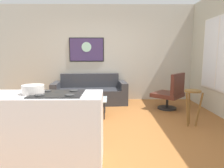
# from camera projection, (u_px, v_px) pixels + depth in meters

# --- Properties ---
(ground) EXTENTS (6.40, 6.40, 0.04)m
(ground) POSITION_uv_depth(u_px,v_px,m) (101.00, 129.00, 3.78)
(ground) COLOR #975B2B
(back_wall) EXTENTS (6.40, 0.05, 2.80)m
(back_wall) POSITION_uv_depth(u_px,v_px,m) (104.00, 53.00, 5.97)
(back_wall) COLOR #BCB6A7
(back_wall) RESTS_ON ground
(couch) EXTENTS (2.10, 0.99, 0.82)m
(couch) POSITION_uv_depth(u_px,v_px,m) (90.00, 93.00, 5.65)
(couch) COLOR #2F3035
(couch) RESTS_ON ground
(coffee_table) EXTENTS (1.08, 0.59, 0.39)m
(coffee_table) POSITION_uv_depth(u_px,v_px,m) (83.00, 100.00, 4.45)
(coffee_table) COLOR silver
(coffee_table) RESTS_ON ground
(armchair) EXTENTS (0.92, 0.92, 0.92)m
(armchair) POSITION_uv_depth(u_px,v_px,m) (171.00, 93.00, 4.97)
(armchair) COLOR black
(armchair) RESTS_ON ground
(bar_stool) EXTENTS (0.35, 0.35, 0.70)m
(bar_stool) POSITION_uv_depth(u_px,v_px,m) (192.00, 99.00, 3.82)
(bar_stool) COLOR brown
(bar_stool) RESTS_ON ground
(kitchen_counter) EXTENTS (1.66, 0.62, 0.92)m
(kitchen_counter) POSITION_uv_depth(u_px,v_px,m) (35.00, 130.00, 2.47)
(kitchen_counter) COLOR white
(kitchen_counter) RESTS_ON ground
(mixing_bowl) EXTENTS (0.26, 0.26, 0.11)m
(mixing_bowl) POSITION_uv_depth(u_px,v_px,m) (33.00, 90.00, 2.40)
(mixing_bowl) COLOR silver
(mixing_bowl) RESTS_ON kitchen_counter
(wall_painting) EXTENTS (1.02, 0.03, 0.70)m
(wall_painting) POSITION_uv_depth(u_px,v_px,m) (87.00, 50.00, 5.91)
(wall_painting) COLOR black
(window) EXTENTS (0.03, 1.40, 1.68)m
(window) POSITION_uv_depth(u_px,v_px,m) (218.00, 54.00, 4.49)
(window) COLOR silver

